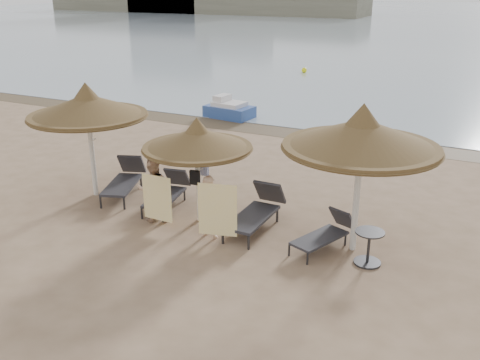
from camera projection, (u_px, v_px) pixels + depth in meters
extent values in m
plane|color=#987A5F|center=(185.00, 237.00, 12.13)|extent=(160.00, 160.00, 0.00)
cube|color=gray|center=(468.00, 19.00, 79.41)|extent=(200.00, 140.00, 0.03)
cube|color=brown|center=(316.00, 136.00, 20.04)|extent=(200.00, 1.60, 0.01)
cube|color=slate|center=(199.00, 1.00, 95.56)|extent=(60.00, 10.00, 4.00)
cylinder|color=silver|center=(92.00, 155.00, 14.15)|extent=(0.13, 0.13, 2.24)
cone|color=brown|center=(87.00, 105.00, 13.68)|extent=(3.09, 3.09, 0.59)
cone|color=brown|center=(86.00, 92.00, 13.55)|extent=(0.75, 0.75, 0.48)
cylinder|color=brown|center=(88.00, 116.00, 13.78)|extent=(3.03, 3.03, 0.11)
cylinder|color=silver|center=(199.00, 184.00, 12.67)|extent=(0.11, 0.11, 1.87)
cone|color=brown|center=(197.00, 138.00, 12.27)|extent=(2.59, 2.59, 0.49)
cone|color=brown|center=(197.00, 126.00, 12.16)|extent=(0.62, 0.62, 0.40)
cylinder|color=brown|center=(197.00, 148.00, 12.35)|extent=(2.53, 2.53, 0.09)
cylinder|color=silver|center=(356.00, 199.00, 11.19)|extent=(0.13, 0.13, 2.35)
cone|color=brown|center=(362.00, 134.00, 10.69)|extent=(3.24, 3.24, 0.61)
cone|color=brown|center=(363.00, 116.00, 10.56)|extent=(0.78, 0.78, 0.50)
cylinder|color=brown|center=(361.00, 147.00, 10.79)|extent=(3.18, 3.18, 0.11)
cylinder|color=#2A2B2D|center=(101.00, 203.00, 13.61)|extent=(0.06, 0.06, 0.31)
cylinder|color=#2A2B2D|center=(124.00, 204.00, 13.55)|extent=(0.06, 0.06, 0.31)
cylinder|color=#2A2B2D|center=(120.00, 182.00, 15.04)|extent=(0.06, 0.06, 0.31)
cylinder|color=#2A2B2D|center=(141.00, 182.00, 14.98)|extent=(0.06, 0.06, 0.31)
cube|color=black|center=(122.00, 185.00, 14.28)|extent=(1.21, 1.79, 0.07)
cube|color=black|center=(132.00, 164.00, 15.09)|extent=(0.80, 0.67, 0.62)
cylinder|color=#2A2B2D|center=(142.00, 214.00, 13.01)|extent=(0.05, 0.05, 0.28)
cylinder|color=#2A2B2D|center=(163.00, 216.00, 12.86)|extent=(0.05, 0.05, 0.28)
cylinder|color=#2A2B2D|center=(165.00, 193.00, 14.26)|extent=(0.05, 0.05, 0.28)
cylinder|color=#2A2B2D|center=(185.00, 195.00, 14.11)|extent=(0.05, 0.05, 0.28)
cube|color=black|center=(164.00, 197.00, 13.55)|extent=(0.86, 1.58, 0.06)
cube|color=black|center=(177.00, 177.00, 14.25)|extent=(0.68, 0.52, 0.56)
cylinder|color=#2A2B2D|center=(223.00, 237.00, 11.79)|extent=(0.06, 0.06, 0.32)
cylinder|color=#2A2B2D|center=(249.00, 243.00, 11.52)|extent=(0.06, 0.06, 0.32)
cylinder|color=#2A2B2D|center=(253.00, 211.00, 13.12)|extent=(0.06, 0.06, 0.32)
cylinder|color=#2A2B2D|center=(277.00, 216.00, 12.85)|extent=(0.06, 0.06, 0.32)
cube|color=black|center=(252.00, 217.00, 12.30)|extent=(0.72, 1.71, 0.07)
cube|color=black|center=(270.00, 192.00, 13.04)|extent=(0.71, 0.49, 0.64)
cylinder|color=#2A2B2D|center=(289.00, 250.00, 11.26)|extent=(0.05, 0.05, 0.25)
cylinder|color=#2A2B2D|center=(307.00, 259.00, 10.91)|extent=(0.05, 0.05, 0.25)
cylinder|color=#2A2B2D|center=(327.00, 233.00, 12.06)|extent=(0.05, 0.05, 0.25)
cylinder|color=#2A2B2D|center=(345.00, 240.00, 11.71)|extent=(0.05, 0.05, 0.25)
cube|color=black|center=(319.00, 238.00, 11.46)|extent=(1.02, 1.47, 0.05)
cube|color=black|center=(343.00, 218.00, 11.89)|extent=(0.66, 0.56, 0.51)
cylinder|color=#2A2B2D|center=(367.00, 262.00, 11.01)|extent=(0.56, 0.56, 0.04)
cylinder|color=#2A2B2D|center=(369.00, 248.00, 10.89)|extent=(0.06, 0.06, 0.68)
cylinder|color=#2A2B2D|center=(370.00, 232.00, 10.76)|extent=(0.60, 0.60, 0.03)
imported|color=tan|center=(153.00, 184.00, 12.69)|extent=(1.01, 0.89, 1.84)
imported|color=tan|center=(209.00, 202.00, 11.84)|extent=(0.81, 0.55, 1.73)
cube|color=yellow|center=(157.00, 198.00, 12.30)|extent=(0.79, 0.04, 1.11)
cube|color=yellow|center=(218.00, 210.00, 11.50)|extent=(0.84, 0.23, 1.20)
cube|color=silver|center=(202.00, 167.00, 12.68)|extent=(0.32, 0.13, 0.40)
cube|color=black|center=(195.00, 178.00, 12.45)|extent=(0.25, 0.10, 0.34)
cube|color=#2F4E99|center=(229.00, 112.00, 22.62)|extent=(2.12, 1.41, 0.50)
cube|color=silver|center=(229.00, 105.00, 22.51)|extent=(1.38, 1.14, 0.23)
cube|color=silver|center=(222.00, 99.00, 22.62)|extent=(0.55, 0.86, 0.32)
sphere|color=#FCF70F|center=(304.00, 70.00, 33.60)|extent=(0.33, 0.33, 0.33)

